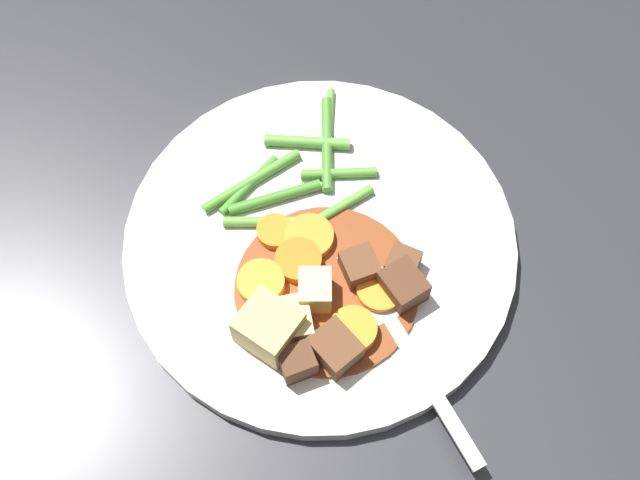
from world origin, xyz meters
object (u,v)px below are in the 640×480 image
Objects in this scene: carrot_slice_5 at (310,243)px; potato_chunk_2 at (315,291)px; meat_chunk_3 at (337,348)px; potato_chunk_1 at (292,321)px; dinner_plate at (320,244)px; carrot_slice_0 at (380,290)px; meat_chunk_4 at (297,362)px; carrot_slice_1 at (275,232)px; carrot_slice_3 at (353,331)px; meat_chunk_1 at (403,264)px; potato_chunk_0 at (269,327)px; carrot_slice_2 at (298,261)px; fork at (406,346)px; meat_chunk_0 at (360,267)px; meat_chunk_2 at (403,286)px; carrot_slice_4 at (261,283)px.

potato_chunk_2 is (0.04, -0.00, 0.01)m from carrot_slice_5.
potato_chunk_1 is at bearing -129.02° from meat_chunk_3.
carrot_slice_0 is at bearing 38.32° from dinner_plate.
potato_chunk_1 is at bearing -179.15° from meat_chunk_4.
carrot_slice_3 is at bearing 29.14° from carrot_slice_1.
dinner_plate is 0.07m from potato_chunk_1.
meat_chunk_1 reaches higher than carrot_slice_1.
potato_chunk_0 reaches higher than potato_chunk_2.
carrot_slice_3 is 0.04m from potato_chunk_2.
fork is (0.07, 0.07, -0.00)m from carrot_slice_2.
meat_chunk_0 reaches higher than dinner_plate.
potato_chunk_2 reaches higher than meat_chunk_3.
dinner_plate is 8.57× the size of carrot_slice_2.
carrot_slice_2 is 0.04m from meat_chunk_0.
carrot_slice_3 is 0.06m from potato_chunk_0.
meat_chunk_0 is 0.06m from fork.
meat_chunk_2 reaches higher than carrot_slice_0.
meat_chunk_0 is at bearing -91.75° from meat_chunk_1.
meat_chunk_0 is at bearing 52.45° from carrot_slice_5.
meat_chunk_2 is 0.96× the size of meat_chunk_3.
dinner_plate is at bearing -141.68° from carrot_slice_0.
carrot_slice_0 is 0.08m from meat_chunk_4.
carrot_slice_2 and carrot_slice_5 have the same top height.
meat_chunk_2 reaches higher than meat_chunk_4.
carrot_slice_3 is at bearing 75.94° from potato_chunk_1.
fork is (-0.01, 0.08, -0.01)m from meat_chunk_4.
carrot_slice_4 is 0.20× the size of fork.
potato_chunk_2 reaches higher than meat_chunk_4.
fork is at bearing 33.83° from carrot_slice_5.
meat_chunk_0 is (-0.00, 0.07, 0.00)m from carrot_slice_4.
meat_chunk_4 reaches higher than carrot_slice_3.
meat_chunk_1 is at bearing 137.11° from carrot_slice_3.
potato_chunk_1 is 0.06m from meat_chunk_0.
dinner_plate is at bearing -139.83° from meat_chunk_0.
carrot_slice_3 is 1.10× the size of meat_chunk_2.
potato_chunk_0 reaches higher than carrot_slice_3.
dinner_plate is 1.71× the size of fork.
fork is (0.01, 0.03, -0.00)m from carrot_slice_3.
carrot_slice_0 is 0.99× the size of carrot_slice_2.
carrot_slice_1 is 1.03× the size of potato_chunk_2.
carrot_slice_5 is 1.14× the size of meat_chunk_3.
carrot_slice_5 reaches higher than dinner_plate.
meat_chunk_2 is at bearing 56.82° from carrot_slice_1.
meat_chunk_0 is (-0.05, 0.01, 0.00)m from carrot_slice_3.
meat_chunk_4 is (0.05, -0.02, -0.00)m from potato_chunk_2.
carrot_slice_1 and carrot_slice_2 have the same top height.
carrot_slice_1 is at bearing -116.08° from carrot_slice_5.
carrot_slice_2 is 0.03m from potato_chunk_2.
dinner_plate is at bearing 76.69° from carrot_slice_1.
meat_chunk_0 is at bearing 74.55° from carrot_slice_2.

